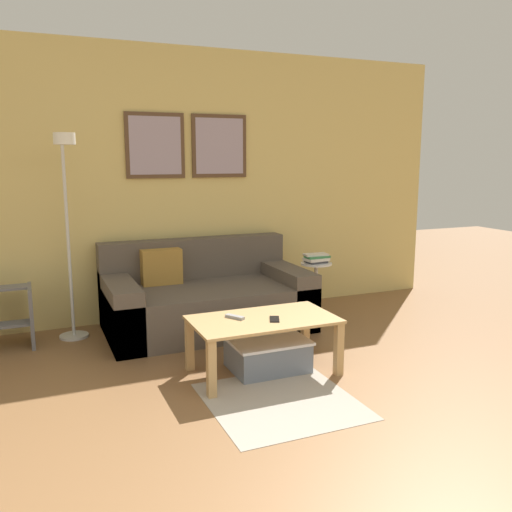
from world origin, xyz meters
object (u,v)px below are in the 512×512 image
couch (205,299)px  side_table (316,284)px  step_stool (4,316)px  storage_bin (268,354)px  book_stack (316,258)px  floor_lamp (68,215)px  remote_control (235,317)px  cell_phone (274,319)px  coffee_table (263,327)px

couch → side_table: bearing=-0.8°
couch → step_stool: 1.68m
side_table → step_stool: side_table is taller
storage_bin → book_stack: bearing=47.4°
couch → storage_bin: size_ratio=3.17×
storage_bin → book_stack: (1.02, 1.11, 0.45)m
step_stool → book_stack: bearing=-3.3°
floor_lamp → side_table: floor_lamp is taller
remote_control → floor_lamp: bearing=100.2°
remote_control → couch: bearing=52.0°
book_stack → floor_lamp: bearing=178.4°
cell_phone → remote_control: bearing=173.4°
step_stool → coffee_table: bearing=-37.0°
floor_lamp → step_stool: floor_lamp is taller
storage_bin → step_stool: 2.20m
side_table → step_stool: size_ratio=1.06×
coffee_table → book_stack: book_stack is taller
book_stack → side_table: bearing=54.0°
book_stack → step_stool: (-2.81, 0.16, -0.30)m
coffee_table → book_stack: (1.07, 1.15, 0.23)m
couch → side_table: (1.14, -0.02, 0.04)m
couch → coffee_table: (0.07, -1.17, 0.07)m
couch → storage_bin: bearing=-84.0°
coffee_table → remote_control: 0.22m
book_stack → remote_control: 1.66m
couch → book_stack: (1.13, -0.02, 0.30)m
coffee_table → cell_phone: 0.11m
side_table → remote_control: (-1.26, -1.07, 0.11)m
couch → remote_control: (-0.12, -1.09, 0.15)m
storage_bin → side_table: size_ratio=1.08×
storage_bin → remote_control: size_ratio=3.75×
book_stack → coffee_table: bearing=-133.0°
floor_lamp → cell_phone: (1.26, -1.27, -0.67)m
step_stool → floor_lamp: bearing=-10.6°
couch → side_table: size_ratio=3.42×
cell_phone → step_stool: size_ratio=0.28×
coffee_table → storage_bin: (0.05, 0.04, -0.22)m
remote_control → step_stool: step_stool is taller
remote_control → side_table: bearing=8.9°
storage_bin → floor_lamp: bearing=137.0°
side_table → cell_phone: size_ratio=3.73×
coffee_table → step_stool: (-1.74, 1.31, -0.07)m
storage_bin → cell_phone: 0.31m
book_stack → cell_phone: size_ratio=1.77×
storage_bin → cell_phone: (0.01, -0.11, 0.29)m
coffee_table → step_stool: size_ratio=2.09×
side_table → remote_control: bearing=-139.5°
storage_bin → cell_phone: size_ratio=4.02×
storage_bin → cell_phone: bearing=-87.3°
coffee_table → step_stool: 2.18m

